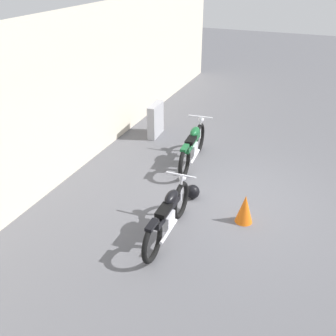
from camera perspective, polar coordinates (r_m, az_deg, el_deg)
ground_plane at (r=8.04m, az=8.86°, el=-4.62°), size 40.00×40.00×0.00m
building_wall at (r=8.75m, az=-14.58°, el=9.78°), size 18.00×0.30×3.36m
stone_marker at (r=10.66m, az=-1.79°, el=6.88°), size 0.75×0.24×0.87m
helmet at (r=7.98m, az=3.54°, el=-3.39°), size 0.28×0.28×0.28m
traffic_cone at (r=7.34m, az=10.91°, el=-5.76°), size 0.32×0.32×0.55m
motorcycle_green at (r=9.16m, az=3.57°, el=3.20°), size 2.09×0.58×0.94m
motorcycle_black at (r=6.78m, az=0.01°, el=-6.73°), size 1.99×0.56×0.89m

